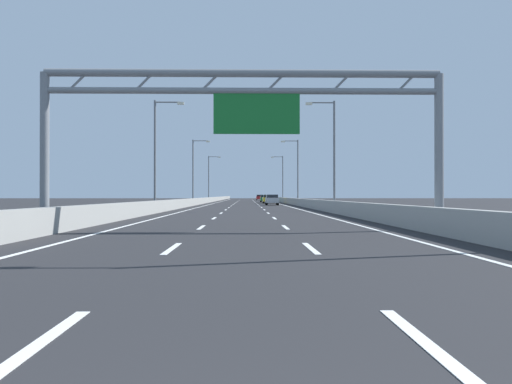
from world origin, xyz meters
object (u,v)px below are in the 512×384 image
streetlamp_left_mid (158,148)px  green_car (265,198)px  streetlamp_right_mid (332,148)px  red_car (260,197)px  streetlamp_left_far (195,168)px  silver_car (272,200)px  streetlamp_left_distant (210,176)px  yellow_car (269,199)px  streetlamp_right_distant (282,176)px  streetlamp_right_far (296,168)px  sign_gantry (245,108)px

streetlamp_left_mid → green_car: streetlamp_left_mid is taller
streetlamp_right_mid → red_car: size_ratio=2.17×
streetlamp_left_far → silver_car: (11.10, -5.30, -4.64)m
streetlamp_right_mid → streetlamp_left_distant: same height
streetlamp_right_mid → streetlamp_left_far: (-14.93, 32.60, 0.00)m
streetlamp_right_mid → green_car: bearing=93.8°
yellow_car → silver_car: bearing=-90.7°
streetlamp_right_distant → silver_car: (-3.84, -37.90, -4.64)m
red_car → green_car: bearing=-90.0°
streetlamp_right_far → streetlamp_right_mid: bearing=-90.0°
streetlamp_right_mid → streetlamp_left_mid: bearing=180.0°
sign_gantry → streetlamp_right_far: size_ratio=1.68×
streetlamp_right_mid → green_car: 57.36m
streetlamp_left_mid → sign_gantry: bearing=-73.1°
sign_gantry → streetlamp_left_mid: 25.92m
streetlamp_left_mid → yellow_car: (11.29, 43.07, -4.65)m
red_car → streetlamp_right_distant: bearing=-82.8°
streetlamp_left_mid → streetlamp_left_far: same height
streetlamp_right_mid → red_car: (-3.77, 95.06, -4.64)m
sign_gantry → silver_car: bearing=86.1°
sign_gantry → streetlamp_left_distant: size_ratio=1.68×
red_car → streetlamp_left_mid: bearing=-96.7°
streetlamp_left_mid → streetlamp_right_mid: same height
streetlamp_left_mid → red_car: (11.16, 95.06, -4.64)m
streetlamp_left_far → streetlamp_right_far: size_ratio=1.00×
streetlamp_left_far → silver_car: size_ratio=2.10×
sign_gantry → streetlamp_right_far: (7.40, 57.39, 0.57)m
sign_gantry → streetlamp_left_far: (-7.54, 57.39, 0.57)m
streetlamp_left_mid → silver_car: 29.83m
streetlamp_left_far → green_car: streetlamp_left_far is taller
sign_gantry → streetlamp_left_far: 57.89m
streetlamp_right_distant → streetlamp_left_distant: bearing=180.0°
streetlamp_right_mid → streetlamp_right_far: (0.00, 32.60, 0.00)m
streetlamp_left_mid → streetlamp_right_mid: bearing=0.0°
streetlamp_left_far → streetlamp_right_mid: bearing=-65.4°
sign_gantry → green_car: 82.02m
streetlamp_left_far → silver_car: 13.14m
sign_gantry → red_car: 119.98m
streetlamp_left_mid → streetlamp_left_distant: 65.19m
streetlamp_right_far → streetlamp_left_distant: (-14.93, 32.60, 0.00)m
silver_car → green_car: silver_car is taller
streetlamp_left_distant → silver_car: size_ratio=2.10×
sign_gantry → streetlamp_right_distant: 90.29m
streetlamp_right_far → streetlamp_left_distant: size_ratio=1.00×
streetlamp_left_mid → silver_car: size_ratio=2.10×
yellow_car → streetlamp_right_mid: bearing=-85.2°
streetlamp_right_far → streetlamp_left_far: bearing=180.0°
sign_gantry → streetlamp_left_far: size_ratio=1.68×
green_car → streetlamp_left_mid: bearing=-101.1°
sign_gantry → red_car: bearing=88.3°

